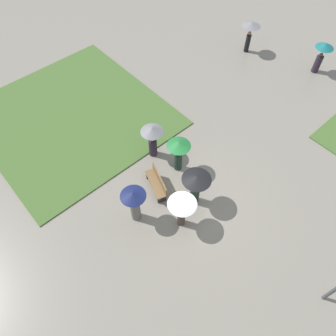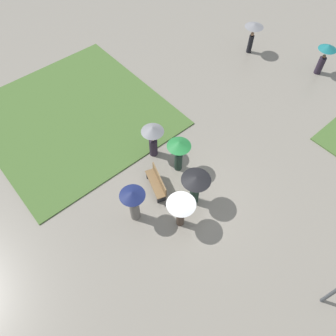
{
  "view_description": "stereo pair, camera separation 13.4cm",
  "coord_description": "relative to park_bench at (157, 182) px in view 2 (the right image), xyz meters",
  "views": [
    {
      "loc": [
        4.58,
        -5.37,
        12.1
      ],
      "look_at": [
        -1.59,
        0.11,
        0.66
      ],
      "focal_mm": 35.0,
      "sensor_mm": 36.0,
      "label": 1
    },
    {
      "loc": [
        4.66,
        -5.27,
        12.1
      ],
      "look_at": [
        -1.59,
        0.11,
        0.66
      ],
      "focal_mm": 35.0,
      "sensor_mm": 36.0,
      "label": 2
    }
  ],
  "objects": [
    {
      "name": "lawn_patch_near",
      "position": [
        -6.24,
        -0.44,
        -0.43
      ],
      "size": [
        8.98,
        8.64,
        0.06
      ],
      "color": "#4C7033",
      "rests_on": "ground_plane"
    },
    {
      "name": "crowd_person_green",
      "position": [
        -0.23,
        1.42,
        0.86
      ],
      "size": [
        1.04,
        1.04,
        1.82
      ],
      "rotation": [
        0.0,
        0.0,
        1.01
      ],
      "color": "#1E3328",
      "rests_on": "ground_plane"
    },
    {
      "name": "crowd_person_black",
      "position": [
        1.49,
        0.77,
        0.81
      ],
      "size": [
        1.18,
        1.18,
        1.8
      ],
      "rotation": [
        0.0,
        0.0,
        2.56
      ],
      "color": "#1E3328",
      "rests_on": "ground_plane"
    },
    {
      "name": "crowd_person_white",
      "position": [
        1.88,
        -0.36,
        0.86
      ],
      "size": [
        1.12,
        1.12,
        1.74
      ],
      "rotation": [
        0.0,
        0.0,
        3.76
      ],
      "color": "#47382D",
      "rests_on": "ground_plane"
    },
    {
      "name": "lone_walker_mid_plaza",
      "position": [
        -3.97,
        10.55,
        0.93
      ],
      "size": [
        1.08,
        1.08,
        1.84
      ],
      "rotation": [
        0.0,
        0.0,
        1.68
      ],
      "color": "black",
      "rests_on": "ground_plane"
    },
    {
      "name": "crowd_person_navy",
      "position": [
        0.47,
        -1.54,
        0.76
      ],
      "size": [
        1.0,
        1.0,
        1.87
      ],
      "rotation": [
        0.0,
        0.0,
        3.85
      ],
      "color": "slate",
      "rests_on": "ground_plane"
    },
    {
      "name": "park_bench",
      "position": [
        0.0,
        0.0,
        0.0
      ],
      "size": [
        1.59,
        0.9,
        0.9
      ],
      "rotation": [
        0.0,
        0.0,
        -0.33
      ],
      "color": "brown",
      "rests_on": "ground_plane"
    },
    {
      "name": "crowd_person_grey",
      "position": [
        -1.6,
        1.11,
        0.8
      ],
      "size": [
        1.01,
        1.01,
        1.81
      ],
      "rotation": [
        0.0,
        0.0,
        0.61
      ],
      "color": "#2D2333",
      "rests_on": "ground_plane"
    },
    {
      "name": "ground_plane",
      "position": [
        1.44,
        0.64,
        -0.46
      ],
      "size": [
        90.0,
        90.0,
        0.0
      ],
      "primitive_type": "plane",
      "color": "gray"
    },
    {
      "name": "lone_walker_far_path",
      "position": [
        -0.06,
        12.03,
        0.79
      ],
      "size": [
        0.99,
        0.99,
        1.81
      ],
      "rotation": [
        0.0,
        0.0,
        2.86
      ],
      "color": "#2D2333",
      "rests_on": "ground_plane"
    }
  ]
}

